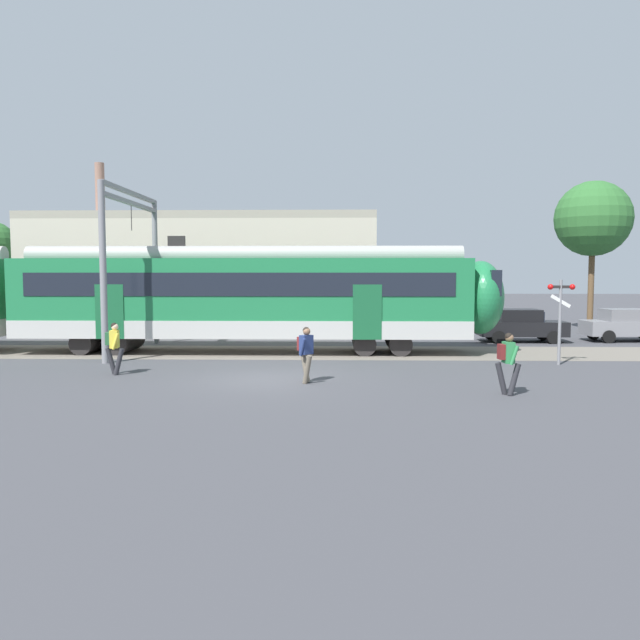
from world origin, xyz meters
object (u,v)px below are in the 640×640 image
commuter_train (36,297)px  crossing_signal (560,308)px  parked_car_grey (627,325)px  pedestrian_navy (306,350)px  pedestrian_green (507,358)px  pedestrian_yellow (114,344)px  parked_car_black (521,325)px

commuter_train → crossing_signal: size_ratio=12.68×
commuter_train → parked_car_grey: (26.05, 4.64, -1.47)m
pedestrian_navy → pedestrian_green: size_ratio=1.00×
commuter_train → pedestrian_green: commuter_train is taller
pedestrian_yellow → parked_car_grey: 23.25m
commuter_train → pedestrian_green: bearing=-27.4°
pedestrian_navy → pedestrian_green: bearing=-17.1°
pedestrian_navy → parked_car_grey: (14.65, 11.69, -0.21)m
pedestrian_navy → parked_car_grey: bearing=38.6°
parked_car_grey → crossing_signal: size_ratio=1.35×
pedestrian_yellow → pedestrian_navy: size_ratio=1.00×
parked_car_grey → crossing_signal: (-5.90, -7.78, 1.23)m
commuter_train → crossing_signal: 20.40m
commuter_train → parked_car_grey: 26.50m
commuter_train → pedestrian_yellow: commuter_train is taller
pedestrian_navy → parked_car_black: size_ratio=0.42×
parked_car_black → pedestrian_navy: bearing=-130.3°
pedestrian_yellow → pedestrian_green: size_ratio=1.00×
commuter_train → parked_car_black: commuter_train is taller
pedestrian_green → crossing_signal: (3.33, 5.58, 1.02)m
pedestrian_yellow → parked_car_black: pedestrian_yellow is taller
pedestrian_yellow → pedestrian_navy: 6.32m
pedestrian_navy → parked_car_black: bearing=49.7°
pedestrian_yellow → parked_car_black: size_ratio=0.42×
pedestrian_yellow → pedestrian_green: same height
parked_car_black → crossing_signal: (-0.80, -7.37, 1.23)m
pedestrian_green → parked_car_grey: pedestrian_green is taller
crossing_signal → parked_car_grey: bearing=52.8°
pedestrian_navy → crossing_signal: (8.75, 3.90, 1.02)m
pedestrian_yellow → pedestrian_navy: (6.18, -1.35, 0.00)m
pedestrian_navy → parked_car_black: pedestrian_navy is taller
pedestrian_yellow → crossing_signal: size_ratio=0.56×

